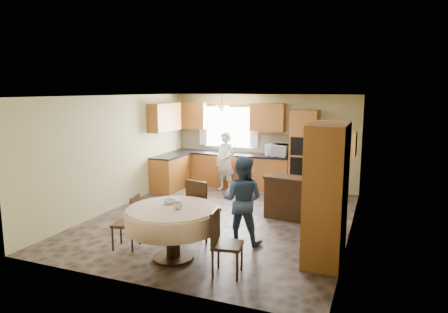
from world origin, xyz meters
TOP-DOWN VIEW (x-y plane):
  - floor at (0.00, 0.00)m, footprint 5.00×6.00m
  - ceiling at (0.00, 0.00)m, footprint 5.00×6.00m
  - wall_back at (0.00, 3.00)m, footprint 5.00×0.02m
  - wall_front at (0.00, -3.00)m, footprint 5.00×0.02m
  - wall_left at (-2.50, 0.00)m, footprint 0.02×6.00m
  - wall_right at (2.50, 0.00)m, footprint 0.02×6.00m
  - window at (-1.00, 2.98)m, footprint 1.40×0.03m
  - curtain_left at (-1.75, 2.93)m, footprint 0.22×0.02m
  - curtain_right at (-0.25, 2.93)m, footprint 0.22×0.02m
  - base_cab_back at (-0.85, 2.70)m, footprint 3.30×0.60m
  - counter_back at (-0.85, 2.70)m, footprint 3.30×0.64m
  - base_cab_left at (-2.20, 1.80)m, footprint 0.60×1.20m
  - counter_left at (-2.20, 1.80)m, footprint 0.64×1.20m
  - backsplash at (-0.85, 2.99)m, footprint 3.30×0.02m
  - wall_cab_left at (-2.05, 2.83)m, footprint 0.85×0.33m
  - wall_cab_right at (0.15, 2.83)m, footprint 0.90×0.33m
  - wall_cab_side at (-2.33, 1.80)m, footprint 0.33×1.20m
  - oven_tower at (1.15, 2.69)m, footprint 0.66×0.62m
  - oven_upper at (1.15, 2.38)m, footprint 0.56×0.01m
  - oven_lower at (1.15, 2.38)m, footprint 0.56×0.01m
  - pendant at (-1.00, 2.50)m, footprint 0.36×0.36m
  - sideboard at (1.34, 0.55)m, footprint 1.21×0.64m
  - space_heater at (1.88, -0.04)m, footprint 0.42×0.36m
  - cupboard at (2.22, -1.21)m, footprint 0.56×1.11m
  - dining_table at (0.02, -2.07)m, footprint 1.45×1.45m
  - chair_left at (-0.85, -1.96)m, footprint 0.47×0.47m
  - chair_back at (0.06, -1.13)m, footprint 0.55×0.55m
  - chair_right at (0.93, -2.28)m, footprint 0.47×0.47m
  - framed_picture at (2.47, 0.87)m, footprint 0.06×0.57m
  - microwave at (0.49, 2.65)m, footprint 0.62×0.46m
  - person_sink at (-0.79, 2.21)m, footprint 0.64×0.51m
  - person_dining at (0.80, -1.05)m, footprint 0.78×0.63m
  - bowl_sideboard at (1.09, 0.55)m, footprint 0.20×0.20m
  - bottle_sideboard at (1.77, 0.55)m, footprint 0.12×0.12m
  - cup_table at (0.13, -2.10)m, footprint 0.15×0.15m
  - bowl_table at (-0.13, -1.90)m, footprint 0.24×0.24m

SIDE VIEW (x-z plane):
  - floor at x=0.00m, z-range -0.01..0.01m
  - space_heater at x=1.88m, z-range 0.00..0.50m
  - sideboard at x=1.34m, z-range 0.00..0.82m
  - base_cab_back at x=-0.85m, z-range 0.00..0.88m
  - base_cab_left at x=-2.20m, z-range 0.00..0.88m
  - chair_left at x=-0.85m, z-range 0.05..0.95m
  - chair_right at x=0.93m, z-range 0.05..0.99m
  - chair_back at x=0.06m, z-range 0.06..1.13m
  - dining_table at x=0.02m, z-range 0.23..1.06m
  - oven_lower at x=1.15m, z-range 0.53..0.97m
  - person_dining at x=0.80m, z-range 0.00..1.52m
  - person_sink at x=-0.79m, z-range 0.00..1.54m
  - bowl_sideboard at x=1.09m, z-range 0.82..0.87m
  - bowl_table at x=-0.13m, z-range 0.83..0.89m
  - cup_table at x=0.13m, z-range 0.83..0.93m
  - counter_back at x=-0.85m, z-range 0.88..0.92m
  - counter_left at x=-2.20m, z-range 0.88..0.92m
  - bottle_sideboard at x=1.77m, z-range 0.82..1.08m
  - oven_tower at x=1.15m, z-range 0.00..2.12m
  - cupboard at x=2.22m, z-range 0.00..2.13m
  - microwave at x=0.49m, z-range 0.92..1.24m
  - backsplash at x=-0.85m, z-range 0.90..1.46m
  - wall_back at x=0.00m, z-range 0.00..2.50m
  - wall_front at x=0.00m, z-range 0.00..2.50m
  - wall_left at x=-2.50m, z-range 0.00..2.50m
  - wall_right at x=2.50m, z-range 0.00..2.50m
  - oven_upper at x=1.15m, z-range 1.02..1.48m
  - framed_picture at x=2.47m, z-range 1.33..1.80m
  - window at x=-1.00m, z-range 1.05..2.15m
  - curtain_left at x=-1.75m, z-range 1.08..2.22m
  - curtain_right at x=-0.25m, z-range 1.08..2.22m
  - wall_cab_left at x=-2.05m, z-range 1.55..2.27m
  - wall_cab_right at x=0.15m, z-range 1.55..2.27m
  - wall_cab_side at x=-2.33m, z-range 1.55..2.27m
  - pendant at x=-1.00m, z-range 2.03..2.21m
  - ceiling at x=0.00m, z-range 2.50..2.50m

